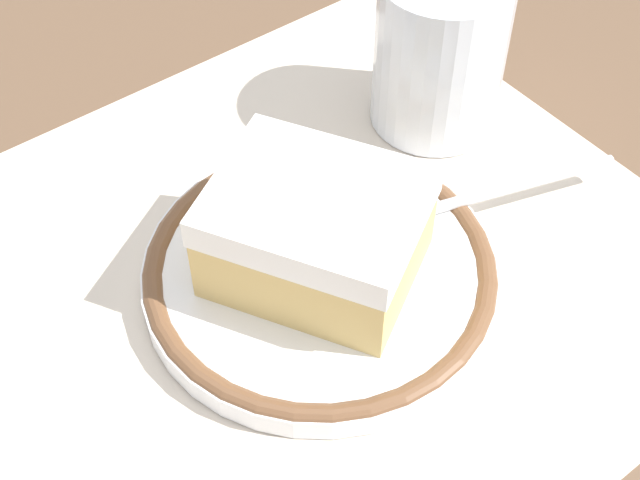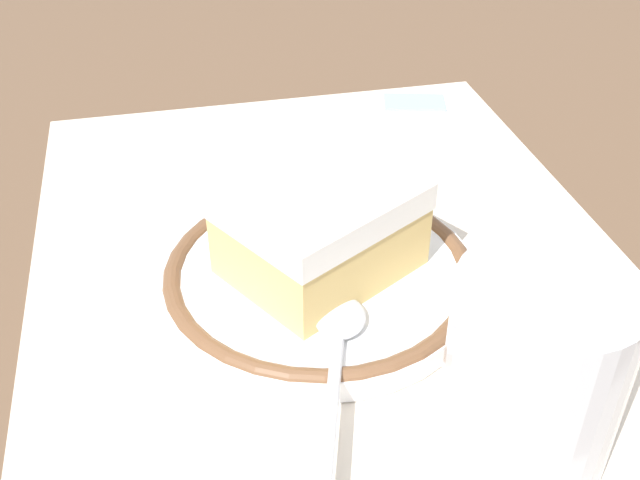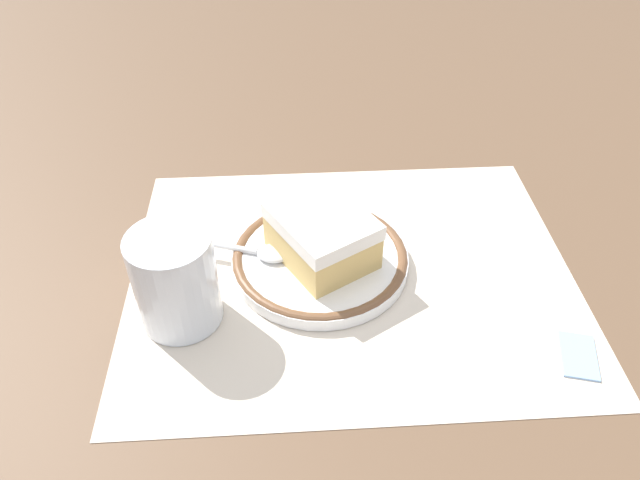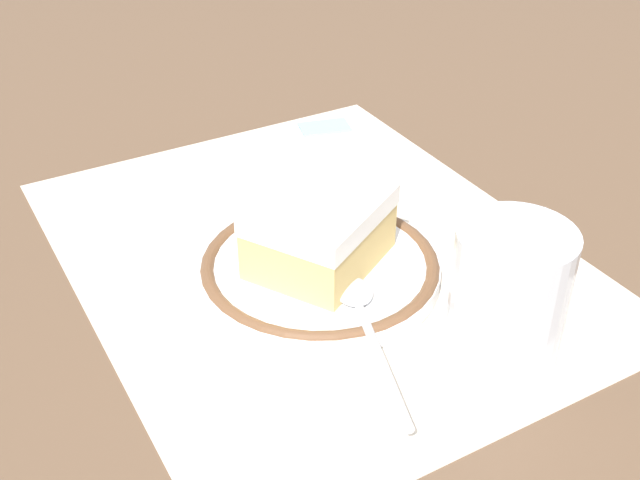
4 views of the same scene
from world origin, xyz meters
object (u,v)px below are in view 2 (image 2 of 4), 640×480
Objects in this scene: cake_slice at (321,228)px; cup at (531,385)px; sugar_packet at (415,100)px; spoon at (336,355)px; plate at (320,275)px.

cake_slice is 0.15m from cup.
sugar_packet is (-0.22, 0.13, -0.04)m from cake_slice.
sugar_packet is at bearing 149.20° from cake_slice.
cake_slice is 0.08m from spoon.
spoon is (0.07, -0.01, -0.02)m from cake_slice.
cup is 0.36m from sugar_packet.
cake_slice is at bearing -155.55° from cup.
cup reaches higher than cake_slice.
cup is at bearing -11.10° from sugar_packet.
sugar_packet is (-0.29, 0.14, -0.01)m from spoon.
spoon is at bearing -6.44° from plate.
spoon is (0.07, -0.01, 0.01)m from plate.
cup is (0.13, 0.06, 0.03)m from plate.
sugar_packet is (-0.22, 0.13, -0.01)m from plate.
cake_slice reaches higher than sugar_packet.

